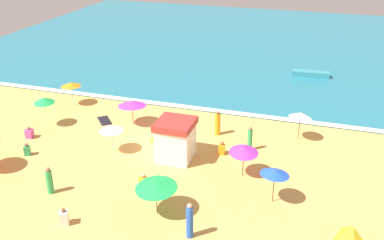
% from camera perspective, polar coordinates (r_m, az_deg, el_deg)
% --- Properties ---
extents(ground_plane, '(60.00, 60.00, 0.00)m').
position_cam_1_polar(ground_plane, '(31.36, -4.46, -2.74)').
color(ground_plane, '#E0A856').
extents(ocean_water, '(60.00, 44.00, 0.10)m').
position_cam_1_polar(ocean_water, '(56.62, 6.33, 9.77)').
color(ocean_water, teal).
rests_on(ocean_water, ground_plane).
extents(wave_breaker_foam, '(57.00, 0.70, 0.01)m').
position_cam_1_polar(wave_breaker_foam, '(36.66, -0.79, 1.70)').
color(wave_breaker_foam, white).
rests_on(wave_breaker_foam, ocean_water).
extents(lifeguard_cabana, '(2.31, 2.40, 2.63)m').
position_cam_1_polar(lifeguard_cabana, '(28.63, -2.11, -2.46)').
color(lifeguard_cabana, white).
rests_on(lifeguard_cabana, ground_plane).
extents(beach_umbrella_0, '(2.79, 2.80, 1.98)m').
position_cam_1_polar(beach_umbrella_0, '(23.33, -4.58, -8.25)').
color(beach_umbrella_0, '#4C3823').
rests_on(beach_umbrella_0, ground_plane).
extents(beach_umbrella_1, '(2.15, 2.16, 2.14)m').
position_cam_1_polar(beach_umbrella_1, '(31.64, 13.57, 0.62)').
color(beach_umbrella_1, '#4C3823').
rests_on(beach_umbrella_1, ground_plane).
extents(beach_umbrella_2, '(2.80, 2.81, 1.97)m').
position_cam_1_polar(beach_umbrella_2, '(33.43, -7.59, 2.12)').
color(beach_umbrella_2, '#4C3823').
rests_on(beach_umbrella_2, ground_plane).
extents(beach_umbrella_3, '(2.30, 2.30, 1.95)m').
position_cam_1_polar(beach_umbrella_3, '(38.01, -15.08, 4.37)').
color(beach_umbrella_3, silver).
rests_on(beach_umbrella_3, ground_plane).
extents(beach_umbrella_4, '(1.57, 1.59, 2.32)m').
position_cam_1_polar(beach_umbrella_4, '(34.47, -18.24, 2.39)').
color(beach_umbrella_4, silver).
rests_on(beach_umbrella_4, ground_plane).
extents(beach_umbrella_5, '(2.25, 2.25, 2.10)m').
position_cam_1_polar(beach_umbrella_5, '(24.50, 10.46, -6.49)').
color(beach_umbrella_5, '#4C3823').
rests_on(beach_umbrella_5, ground_plane).
extents(beach_umbrella_6, '(2.11, 2.11, 1.94)m').
position_cam_1_polar(beach_umbrella_6, '(29.66, -10.18, -1.00)').
color(beach_umbrella_6, silver).
rests_on(beach_umbrella_6, ground_plane).
extents(beach_umbrella_8, '(2.26, 2.28, 2.06)m').
position_cam_1_polar(beach_umbrella_8, '(26.70, 6.58, -3.73)').
color(beach_umbrella_8, '#4C3823').
rests_on(beach_umbrella_8, ground_plane).
extents(beach_tent, '(1.85, 2.57, 1.31)m').
position_cam_1_polar(beach_tent, '(22.87, 19.48, -13.85)').
color(beach_tent, yellow).
rests_on(beach_tent, ground_plane).
extents(beachgoer_0, '(0.55, 0.55, 1.80)m').
position_cam_1_polar(beachgoer_0, '(31.96, 3.26, -0.49)').
color(beachgoer_0, orange).
rests_on(beachgoer_0, ground_plane).
extents(beachgoer_1, '(0.50, 0.50, 0.85)m').
position_cam_1_polar(beachgoer_1, '(31.31, -20.15, -3.59)').
color(beachgoer_1, green).
rests_on(beachgoer_1, ground_plane).
extents(beachgoer_2, '(0.49, 0.49, 1.65)m').
position_cam_1_polar(beachgoer_2, '(26.63, -17.60, -7.36)').
color(beachgoer_2, green).
rests_on(beachgoer_2, ground_plane).
extents(beachgoer_3, '(0.54, 0.54, 0.82)m').
position_cam_1_polar(beachgoer_3, '(26.36, -6.18, -7.66)').
color(beachgoer_3, orange).
rests_on(beachgoer_3, ground_plane).
extents(beachgoer_4, '(0.54, 0.54, 0.87)m').
position_cam_1_polar(beachgoer_4, '(33.65, -19.89, -1.57)').
color(beachgoer_4, '#D84CA5').
rests_on(beachgoer_4, ground_plane).
extents(beachgoer_5, '(0.50, 0.50, 1.92)m').
position_cam_1_polar(beachgoer_5, '(22.18, -0.30, -12.69)').
color(beachgoer_5, blue).
rests_on(beachgoer_5, ground_plane).
extents(beachgoer_6, '(0.58, 0.58, 0.97)m').
position_cam_1_polar(beachgoer_6, '(24.13, -15.89, -11.78)').
color(beachgoer_6, white).
rests_on(beachgoer_6, ground_plane).
extents(beachgoer_7, '(0.46, 0.46, 1.71)m').
position_cam_1_polar(beachgoer_7, '(30.06, 7.33, -2.42)').
color(beachgoer_7, green).
rests_on(beachgoer_7, ground_plane).
extents(beachgoer_8, '(0.44, 0.44, 0.94)m').
position_cam_1_polar(beachgoer_8, '(29.57, 3.78, -3.62)').
color(beachgoer_8, orange).
rests_on(beachgoer_8, ground_plane).
extents(beach_towel_0, '(1.77, 1.88, 0.01)m').
position_cam_1_polar(beach_towel_0, '(35.04, -11.00, -0.08)').
color(beach_towel_0, black).
rests_on(beach_towel_0, ground_plane).
extents(beach_towel_1, '(0.97, 1.42, 0.01)m').
position_cam_1_polar(beach_towel_1, '(31.73, -4.40, -2.38)').
color(beach_towel_1, orange).
rests_on(beach_towel_1, ground_plane).
extents(small_boat_0, '(3.58, 1.14, 0.52)m').
position_cam_1_polar(small_boat_0, '(45.14, 14.78, 5.67)').
color(small_boat_0, teal).
rests_on(small_boat_0, ocean_water).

